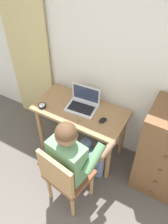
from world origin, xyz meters
TOP-DOWN VIEW (x-y plane):
  - wall_back at (0.00, 2.20)m, footprint 4.80×0.05m
  - curtain_panel at (-1.24, 2.13)m, footprint 0.62×0.03m
  - desk at (-0.35, 1.86)m, footprint 1.06×0.53m
  - dresser at (0.68, 1.90)m, footprint 0.55×0.51m
  - chair at (-0.14, 1.17)m, footprint 0.48×0.47m
  - person_seated at (-0.11, 1.36)m, footprint 0.59×0.63m
  - laptop at (-0.35, 1.93)m, footprint 0.36×0.28m
  - computer_mouse at (-0.05, 1.83)m, footprint 0.09×0.12m
  - desk_clock at (-0.75, 1.69)m, footprint 0.09×0.09m

SIDE VIEW (x-z plane):
  - chair at x=-0.14m, z-range 0.06..0.95m
  - dresser at x=0.68m, z-range 0.00..1.14m
  - desk at x=-0.35m, z-range 0.24..0.99m
  - person_seated at x=-0.11m, z-range 0.08..1.29m
  - desk_clock at x=-0.75m, z-range 0.75..0.78m
  - computer_mouse at x=-0.05m, z-range 0.75..0.78m
  - laptop at x=-0.35m, z-range 0.68..0.92m
  - curtain_panel at x=-1.24m, z-range 0.00..2.28m
  - wall_back at x=0.00m, z-range 0.00..2.50m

